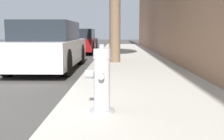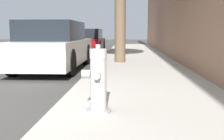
% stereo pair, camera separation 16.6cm
% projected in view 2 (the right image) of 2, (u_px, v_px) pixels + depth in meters
% --- Properties ---
extents(sidewalk_slab, '(2.64, 40.00, 0.15)m').
position_uv_depth(sidewalk_slab, '(155.00, 120.00, 3.39)').
color(sidewalk_slab, '#B7B2A8').
rests_on(sidewalk_slab, ground_plane).
extents(fire_hydrant, '(0.36, 0.37, 0.83)m').
position_uv_depth(fire_hydrant, '(98.00, 82.00, 3.42)').
color(fire_hydrant, '#97979C').
rests_on(fire_hydrant, sidewalk_slab).
extents(parked_car_near, '(1.70, 4.52, 1.44)m').
position_uv_depth(parked_car_near, '(54.00, 46.00, 8.44)').
color(parked_car_near, silver).
rests_on(parked_car_near, ground_plane).
extents(parked_car_mid, '(1.79, 4.03, 1.29)m').
position_uv_depth(parked_car_mid, '(86.00, 41.00, 14.99)').
color(parked_car_mid, maroon).
rests_on(parked_car_mid, ground_plane).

